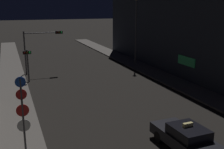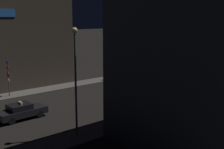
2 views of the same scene
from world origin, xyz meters
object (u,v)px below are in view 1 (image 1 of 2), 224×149
taxi (186,138)px  traffic_light_overhead (40,42)px  sign_pole_left (23,113)px  street_lamp_far_block (136,22)px  traffic_light_left_kerb (27,59)px

taxi → traffic_light_overhead: bearing=103.6°
sign_pole_left → street_lamp_far_block: size_ratio=0.49×
traffic_light_left_kerb → street_lamp_far_block: street_lamp_far_block is taller
taxi → sign_pole_left: sign_pole_left is taller
traffic_light_left_kerb → street_lamp_far_block: 13.98m
traffic_light_left_kerb → sign_pole_left: sign_pole_left is taller
taxi → street_lamp_far_block: (6.59, 20.35, 4.78)m
street_lamp_far_block → taxi: bearing=-108.0°
street_lamp_far_block → sign_pole_left: bearing=-128.7°
taxi → traffic_light_overhead: traffic_light_overhead is taller
taxi → traffic_light_overhead: size_ratio=0.94×
traffic_light_overhead → street_lamp_far_block: street_lamp_far_block is taller
sign_pole_left → traffic_light_left_kerb: bearing=85.0°
street_lamp_far_block → traffic_light_overhead: bearing=178.9°
traffic_light_overhead → traffic_light_left_kerb: traffic_light_overhead is taller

